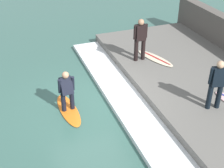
% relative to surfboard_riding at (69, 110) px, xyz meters
% --- Properties ---
extents(ground_plane, '(28.00, 28.00, 0.00)m').
position_rel_surfboard_riding_xyz_m(ground_plane, '(0.67, -0.03, -0.03)').
color(ground_plane, '#386056').
extents(concrete_ledge, '(4.40, 9.47, 0.41)m').
position_rel_surfboard_riding_xyz_m(concrete_ledge, '(4.62, -0.03, 0.18)').
color(concrete_ledge, '#66635E').
rests_on(concrete_ledge, ground_plane).
extents(wave_foam_crest, '(1.12, 9.00, 0.16)m').
position_rel_surfboard_riding_xyz_m(wave_foam_crest, '(1.87, -0.03, 0.05)').
color(wave_foam_crest, white).
rests_on(wave_foam_crest, ground_plane).
extents(surfboard_riding, '(0.64, 1.89, 0.06)m').
position_rel_surfboard_riding_xyz_m(surfboard_riding, '(0.00, 0.00, 0.00)').
color(surfboard_riding, orange).
rests_on(surfboard_riding, ground_plane).
extents(surfer_riding, '(0.51, 0.41, 1.35)m').
position_rel_surfboard_riding_xyz_m(surfer_riding, '(-0.00, 0.00, 0.78)').
color(surfer_riding, black).
rests_on(surfer_riding, surfboard_riding).
extents(surfer_waiting_near, '(0.55, 0.26, 1.63)m').
position_rel_surfboard_riding_xyz_m(surfer_waiting_near, '(3.23, 1.72, 1.30)').
color(surfer_waiting_near, black).
rests_on(surfer_waiting_near, concrete_ledge).
extents(surfboard_waiting_near, '(1.02, 1.84, 0.07)m').
position_rel_surfboard_riding_xyz_m(surfboard_waiting_near, '(3.84, 1.58, 0.41)').
color(surfboard_waiting_near, beige).
rests_on(surfboard_waiting_near, concrete_ledge).
extents(surfer_waiting_far, '(0.52, 0.32, 1.56)m').
position_rel_surfboard_riding_xyz_m(surfer_waiting_far, '(3.96, -1.89, 1.26)').
color(surfer_waiting_far, black).
rests_on(surfer_waiting_far, concrete_ledge).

